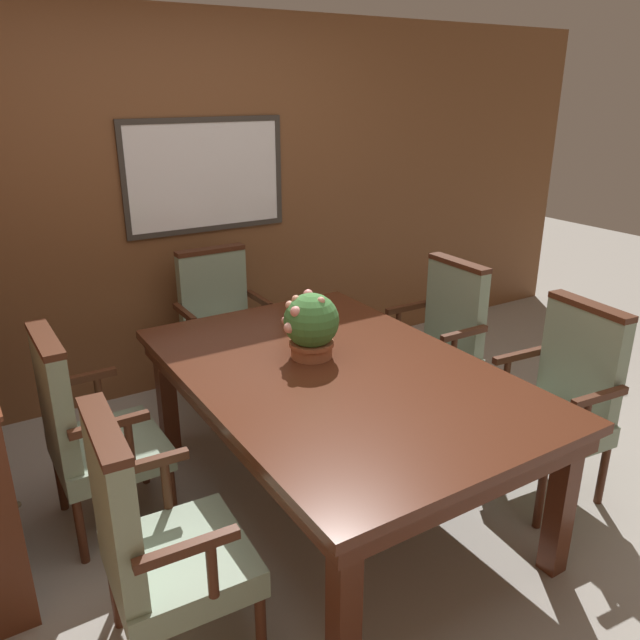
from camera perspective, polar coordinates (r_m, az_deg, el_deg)
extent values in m
plane|color=#A39E93|center=(3.19, 2.08, -17.98)|extent=(14.00, 14.00, 0.00)
cube|color=brown|center=(4.27, -12.29, 9.88)|extent=(7.20, 0.06, 2.45)
cube|color=white|center=(4.26, -10.41, 12.85)|extent=(1.04, 0.01, 0.66)
cube|color=#38332D|center=(4.22, -10.71, 17.55)|extent=(1.11, 0.02, 0.04)
cube|color=#38332D|center=(4.31, -10.09, 8.24)|extent=(1.11, 0.02, 0.04)
cube|color=#38332D|center=(4.09, -17.52, 11.94)|extent=(0.04, 0.02, 0.66)
cube|color=#38332D|center=(4.48, -3.85, 13.50)|extent=(0.03, 0.02, 0.66)
cube|color=#4C2314|center=(2.29, 2.19, -25.04)|extent=(0.09, 0.09, 0.70)
cube|color=#4C2314|center=(2.91, 21.19, -15.24)|extent=(0.09, 0.09, 0.70)
cube|color=#4C2314|center=(3.61, -13.81, -6.98)|extent=(0.09, 0.09, 0.70)
cube|color=#4C2314|center=(4.03, 1.12, -3.34)|extent=(0.09, 0.09, 0.70)
cube|color=#4C2314|center=(2.96, 1.54, -6.14)|extent=(1.25, 1.92, 0.09)
cube|color=#4C2314|center=(2.93, 1.55, -4.96)|extent=(1.31, 1.98, 0.04)
cylinder|color=#472314|center=(3.97, -9.99, -7.00)|extent=(0.04, 0.04, 0.33)
cylinder|color=#472314|center=(4.13, -4.33, -5.60)|extent=(0.04, 0.04, 0.33)
cylinder|color=#472314|center=(4.33, -12.09, -4.76)|extent=(0.04, 0.04, 0.33)
cylinder|color=#472314|center=(4.47, -6.81, -3.57)|extent=(0.04, 0.04, 0.33)
cube|color=gray|center=(4.13, -8.46, -2.42)|extent=(0.50, 0.48, 0.11)
cube|color=gray|center=(4.19, -9.78, 2.56)|extent=(0.46, 0.08, 0.53)
cube|color=#472314|center=(4.11, -10.01, 6.30)|extent=(0.46, 0.09, 0.03)
cylinder|color=#472314|center=(3.95, -11.80, -1.15)|extent=(0.04, 0.04, 0.22)
cube|color=#472314|center=(3.98, -12.28, 0.64)|extent=(0.04, 0.33, 0.04)
cylinder|color=#472314|center=(4.14, -5.10, 0.23)|extent=(0.04, 0.04, 0.22)
cube|color=#472314|center=(4.16, -5.59, 1.93)|extent=(0.04, 0.33, 0.04)
cylinder|color=#472314|center=(3.13, -13.33, -15.63)|extent=(0.04, 0.04, 0.33)
cylinder|color=#472314|center=(3.48, -15.83, -11.80)|extent=(0.04, 0.04, 0.33)
cylinder|color=#472314|center=(3.06, -21.03, -17.53)|extent=(0.04, 0.04, 0.33)
cylinder|color=#472314|center=(3.42, -22.66, -13.37)|extent=(0.04, 0.04, 0.33)
cube|color=gray|center=(3.14, -18.68, -11.18)|extent=(0.48, 0.50, 0.11)
cube|color=gray|center=(2.97, -23.10, -6.68)|extent=(0.08, 0.46, 0.53)
cube|color=#472314|center=(2.86, -23.88, -1.63)|extent=(0.09, 0.46, 0.03)
cylinder|color=#472314|center=(2.85, -17.02, -10.64)|extent=(0.04, 0.04, 0.22)
cube|color=#472314|center=(2.78, -18.67, -9.05)|extent=(0.33, 0.04, 0.04)
cylinder|color=#472314|center=(3.30, -19.55, -6.48)|extent=(0.04, 0.04, 0.22)
cube|color=#472314|center=(3.24, -21.00, -5.02)|extent=(0.33, 0.04, 0.04)
cylinder|color=#472314|center=(3.49, 14.32, -11.58)|extent=(0.04, 0.04, 0.33)
cylinder|color=#472314|center=(3.23, 19.49, -15.04)|extent=(0.04, 0.04, 0.33)
cylinder|color=#472314|center=(3.74, 19.27, -9.75)|extent=(0.04, 0.04, 0.33)
cylinder|color=#472314|center=(3.51, 24.41, -12.73)|extent=(0.04, 0.04, 0.33)
cube|color=gray|center=(3.37, 19.81, -9.03)|extent=(0.52, 0.54, 0.11)
cube|color=gray|center=(3.37, 22.83, -3.34)|extent=(0.12, 0.47, 0.53)
cube|color=#472314|center=(3.28, 23.50, 1.18)|extent=(0.13, 0.47, 0.03)
cylinder|color=#472314|center=(3.44, 16.67, -5.01)|extent=(0.04, 0.04, 0.22)
cube|color=#472314|center=(3.44, 17.74, -3.11)|extent=(0.34, 0.07, 0.04)
cylinder|color=#472314|center=(3.13, 23.09, -8.51)|extent=(0.04, 0.04, 0.22)
cube|color=#472314|center=(3.13, 24.23, -6.41)|extent=(0.34, 0.07, 0.04)
cylinder|color=#472314|center=(2.49, -5.41, -26.42)|extent=(0.04, 0.04, 0.33)
cylinder|color=#472314|center=(2.79, -9.31, -20.41)|extent=(0.04, 0.04, 0.33)
cylinder|color=#472314|center=(2.73, -18.22, -22.52)|extent=(0.04, 0.04, 0.33)
cube|color=gray|center=(2.44, -12.62, -20.84)|extent=(0.50, 0.52, 0.11)
cube|color=gray|center=(2.22, -18.36, -15.74)|extent=(0.10, 0.46, 0.53)
cube|color=#472314|center=(2.07, -19.24, -9.40)|extent=(0.11, 0.46, 0.03)
cylinder|color=#472314|center=(2.16, -9.83, -21.49)|extent=(0.04, 0.04, 0.22)
cube|color=#472314|center=(2.07, -12.00, -19.77)|extent=(0.33, 0.05, 0.04)
cylinder|color=#472314|center=(2.55, -13.88, -14.31)|extent=(0.04, 0.04, 0.22)
cube|color=#472314|center=(2.48, -15.72, -12.59)|extent=(0.33, 0.05, 0.04)
cylinder|color=#472314|center=(4.05, 5.31, -6.21)|extent=(0.04, 0.04, 0.33)
cylinder|color=#472314|center=(3.75, 9.29, -8.77)|extent=(0.04, 0.04, 0.33)
cylinder|color=#472314|center=(4.28, 9.85, -4.86)|extent=(0.04, 0.04, 0.33)
cylinder|color=#472314|center=(4.00, 13.93, -7.12)|extent=(0.04, 0.04, 0.33)
cube|color=gray|center=(3.92, 9.78, -3.81)|extent=(0.49, 0.51, 0.11)
cube|color=gray|center=(3.92, 12.28, 1.13)|extent=(0.09, 0.46, 0.53)
cube|color=#472314|center=(3.84, 12.60, 5.10)|extent=(0.10, 0.46, 0.03)
cylinder|color=#472314|center=(4.02, 7.16, -0.49)|extent=(0.04, 0.04, 0.22)
cube|color=#472314|center=(4.02, 8.04, 1.14)|extent=(0.33, 0.04, 0.04)
cylinder|color=#472314|center=(3.65, 12.11, -3.00)|extent=(0.04, 0.04, 0.22)
cube|color=#472314|center=(3.66, 13.06, -1.19)|extent=(0.33, 0.04, 0.04)
cylinder|color=#9E5638|center=(3.04, -0.78, -2.65)|extent=(0.20, 0.20, 0.08)
cylinder|color=#9E5638|center=(3.03, -0.78, -2.14)|extent=(0.22, 0.22, 0.02)
sphere|color=#427F3D|center=(2.99, -0.80, -0.05)|extent=(0.27, 0.27, 0.27)
sphere|color=#E4A287|center=(2.91, 0.09, 1.77)|extent=(0.04, 0.04, 0.04)
sphere|color=pink|center=(3.00, -1.09, 2.37)|extent=(0.05, 0.05, 0.05)
sphere|color=#FC9F97|center=(2.89, -2.23, 0.76)|extent=(0.05, 0.05, 0.05)
sphere|color=#E6958A|center=(3.01, -3.20, -0.02)|extent=(0.04, 0.04, 0.04)
sphere|color=#F39784|center=(3.06, -2.57, 0.94)|extent=(0.05, 0.05, 0.05)
sphere|color=#F1A68C|center=(2.97, -2.78, 1.35)|extent=(0.04, 0.04, 0.04)
sphere|color=#EDA598|center=(2.92, -2.82, -0.71)|extent=(0.05, 0.05, 0.05)
sphere|color=#EAA37F|center=(2.96, -2.21, 1.90)|extent=(0.04, 0.04, 0.04)
sphere|color=#4C422D|center=(2.96, -25.89, -14.94)|extent=(0.03, 0.03, 0.03)
sphere|color=#4C422D|center=(3.40, -27.00, -10.37)|extent=(0.03, 0.03, 0.03)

